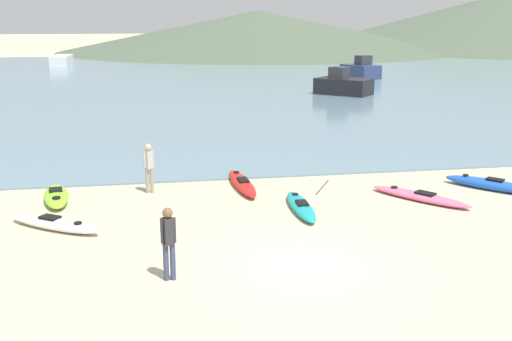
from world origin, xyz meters
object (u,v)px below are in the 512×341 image
at_px(person_near_foreground, 169,239).
at_px(moored_boat_2, 62,60).
at_px(kayak_on_sand_2, 55,224).
at_px(kayak_on_sand_1, 301,206).
at_px(person_near_waterline, 149,165).
at_px(kayak_on_sand_5, 420,196).
at_px(moored_boat_0, 361,70).
at_px(loose_paddle, 322,187).
at_px(kayak_on_sand_0, 56,196).
at_px(kayak_on_sand_4, 242,183).
at_px(kayak_on_sand_3, 490,184).
at_px(moored_boat_3, 343,85).

bearing_deg(person_near_foreground, moored_boat_2, 99.47).
distance_m(kayak_on_sand_2, person_near_foreground, 4.90).
xyz_separation_m(kayak_on_sand_1, kayak_on_sand_2, (-6.96, -0.37, 0.01)).
xyz_separation_m(person_near_foreground, person_near_waterline, (-0.39, 6.86, -0.01)).
bearing_deg(person_near_foreground, kayak_on_sand_5, 29.74).
distance_m(kayak_on_sand_5, moored_boat_2, 59.60).
bearing_deg(kayak_on_sand_2, kayak_on_sand_1, 3.05).
bearing_deg(moored_boat_0, kayak_on_sand_5, -106.88).
bearing_deg(loose_paddle, kayak_on_sand_5, -35.35).
height_order(kayak_on_sand_0, moored_boat_0, moored_boat_0).
bearing_deg(moored_boat_0, moored_boat_2, 145.26).
relative_size(kayak_on_sand_1, moored_boat_0, 0.73).
distance_m(kayak_on_sand_0, kayak_on_sand_5, 11.38).
bearing_deg(kayak_on_sand_0, loose_paddle, -0.20).
relative_size(moored_boat_2, loose_paddle, 2.33).
xyz_separation_m(kayak_on_sand_4, person_near_foreground, (-2.67, -6.97, 0.80)).
bearing_deg(kayak_on_sand_5, loose_paddle, 144.65).
height_order(kayak_on_sand_3, kayak_on_sand_5, kayak_on_sand_3).
bearing_deg(moored_boat_2, kayak_on_sand_5, -72.25).
distance_m(person_near_waterline, moored_boat_0, 39.29).
bearing_deg(person_near_foreground, kayak_on_sand_3, 26.04).
bearing_deg(kayak_on_sand_4, kayak_on_sand_1, -64.30).
xyz_separation_m(kayak_on_sand_2, kayak_on_sand_3, (13.71, 1.43, 0.03)).
bearing_deg(moored_boat_3, moored_boat_0, 64.42).
relative_size(kayak_on_sand_1, moored_boat_2, 0.50).
distance_m(kayak_on_sand_1, moored_boat_0, 39.78).
bearing_deg(kayak_on_sand_2, kayak_on_sand_5, 3.77).
relative_size(kayak_on_sand_1, kayak_on_sand_5, 0.97).
bearing_deg(moored_boat_3, person_near_foreground, -114.60).
height_order(moored_boat_0, loose_paddle, moored_boat_0).
xyz_separation_m(person_near_foreground, moored_boat_2, (-10.23, 61.30, -0.31)).
distance_m(person_near_waterline, loose_paddle, 5.79).
distance_m(kayak_on_sand_5, moored_boat_0, 38.13).
bearing_deg(kayak_on_sand_2, person_near_foreground, -52.26).
height_order(kayak_on_sand_3, moored_boat_2, moored_boat_2).
xyz_separation_m(kayak_on_sand_2, person_near_waterline, (2.57, 3.04, 0.79)).
height_order(kayak_on_sand_5, person_near_foreground, person_near_foreground).
relative_size(moored_boat_0, moored_boat_3, 0.93).
height_order(kayak_on_sand_1, kayak_on_sand_4, kayak_on_sand_4).
relative_size(kayak_on_sand_2, kayak_on_sand_3, 1.05).
relative_size(kayak_on_sand_3, person_near_waterline, 1.64).
xyz_separation_m(kayak_on_sand_0, loose_paddle, (8.58, -0.03, -0.15)).
xyz_separation_m(kayak_on_sand_2, kayak_on_sand_4, (5.62, 3.15, -0.00)).
relative_size(kayak_on_sand_1, person_near_foreground, 1.78).
bearing_deg(person_near_foreground, moored_boat_3, 65.40).
xyz_separation_m(moored_boat_2, loose_paddle, (15.53, -54.89, -0.62)).
distance_m(kayak_on_sand_0, person_near_foreground, 7.27).
height_order(kayak_on_sand_2, kayak_on_sand_4, same).
distance_m(kayak_on_sand_4, loose_paddle, 2.70).
height_order(kayak_on_sand_1, loose_paddle, kayak_on_sand_1).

